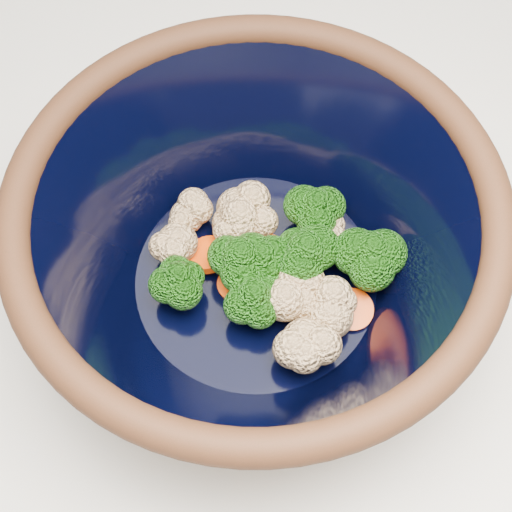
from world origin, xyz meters
name	(u,v)px	position (x,y,z in m)	size (l,w,h in m)	color
ground	(272,439)	(0.00, 0.00, 0.00)	(3.00, 3.00, 0.00)	#9E7A54
counter	(279,359)	(0.00, 0.00, 0.45)	(1.20, 1.20, 0.90)	silver
mixing_bowl	(256,247)	(-0.08, -0.09, 0.98)	(0.35, 0.35, 0.14)	black
vegetable_pile	(274,260)	(-0.06, -0.09, 0.96)	(0.17, 0.16, 0.05)	#608442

